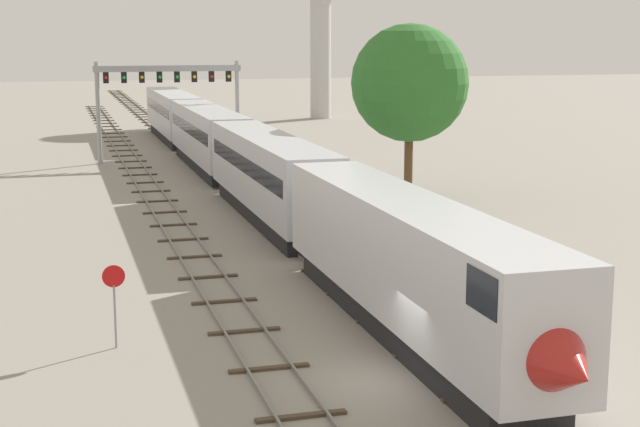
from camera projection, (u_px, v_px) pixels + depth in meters
name	position (u px, v px, depth m)	size (l,w,h in m)	color
ground_plane	(395.00, 381.00, 29.19)	(400.00, 400.00, 0.00)	gray
track_main	(187.00, 151.00, 86.47)	(2.60, 200.00, 0.16)	slate
track_near	(148.00, 187.00, 66.08)	(2.60, 160.00, 0.16)	slate
passenger_train	(232.00, 152.00, 64.69)	(3.04, 87.65, 4.80)	silver
signal_gantry	(169.00, 87.00, 78.70)	(12.10, 0.49, 8.30)	#999BA0
stop_sign	(114.00, 294.00, 31.93)	(0.76, 0.08, 2.88)	gray
trackside_tree_left	(410.00, 83.00, 61.28)	(7.59, 7.59, 11.18)	brown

